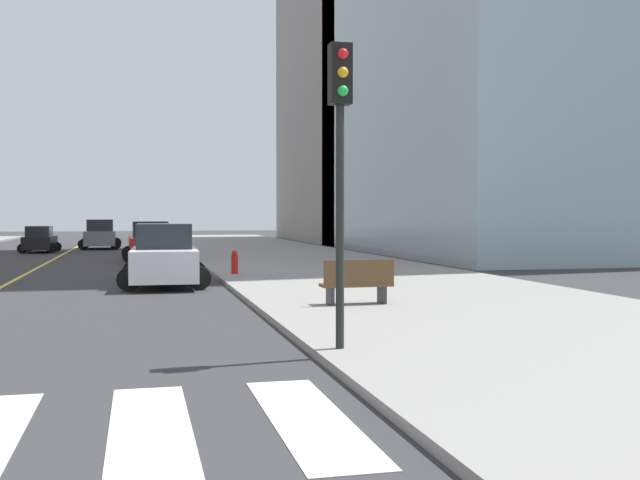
{
  "coord_description": "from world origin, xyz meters",
  "views": [
    {
      "loc": [
        4.38,
        -4.61,
        2.38
      ],
      "look_at": [
        11.39,
        24.7,
        1.38
      ],
      "focal_mm": 42.84,
      "sensor_mm": 36.0,
      "label": 1
    }
  ],
  "objects_px": {
    "fire_hydrant": "(235,262)",
    "car_gray_third": "(100,235)",
    "traffic_light_near_corner": "(340,136)",
    "car_red_second": "(150,243)",
    "park_bench": "(357,283)",
    "car_white_nearest": "(164,257)",
    "car_black_fourth": "(40,240)"
  },
  "relations": [
    {
      "from": "fire_hydrant",
      "to": "car_gray_third",
      "type": "bearing_deg",
      "value": 102.94
    },
    {
      "from": "car_gray_third",
      "to": "traffic_light_near_corner",
      "type": "distance_m",
      "value": 43.66
    },
    {
      "from": "fire_hydrant",
      "to": "traffic_light_near_corner",
      "type": "bearing_deg",
      "value": -90.99
    },
    {
      "from": "car_red_second",
      "to": "park_bench",
      "type": "relative_size",
      "value": 2.55
    },
    {
      "from": "car_white_nearest",
      "to": "fire_hydrant",
      "type": "distance_m",
      "value": 4.05
    },
    {
      "from": "car_black_fourth",
      "to": "park_bench",
      "type": "bearing_deg",
      "value": -69.41
    },
    {
      "from": "car_gray_third",
      "to": "car_black_fourth",
      "type": "xyz_separation_m",
      "value": [
        -3.46,
        -4.57,
        -0.18
      ]
    },
    {
      "from": "car_white_nearest",
      "to": "car_gray_third",
      "type": "distance_m",
      "value": 29.82
    },
    {
      "from": "car_white_nearest",
      "to": "car_black_fourth",
      "type": "relative_size",
      "value": 1.25
    },
    {
      "from": "car_white_nearest",
      "to": "traffic_light_near_corner",
      "type": "height_order",
      "value": "traffic_light_near_corner"
    },
    {
      "from": "car_gray_third",
      "to": "traffic_light_near_corner",
      "type": "bearing_deg",
      "value": 96.72
    },
    {
      "from": "car_red_second",
      "to": "fire_hydrant",
      "type": "height_order",
      "value": "car_red_second"
    },
    {
      "from": "car_black_fourth",
      "to": "car_white_nearest",
      "type": "bearing_deg",
      "value": -73.2
    },
    {
      "from": "fire_hydrant",
      "to": "car_black_fourth",
      "type": "bearing_deg",
      "value": 113.46
    },
    {
      "from": "car_white_nearest",
      "to": "park_bench",
      "type": "relative_size",
      "value": 2.61
    },
    {
      "from": "park_bench",
      "to": "traffic_light_near_corner",
      "type": "bearing_deg",
      "value": 160.13
    },
    {
      "from": "car_red_second",
      "to": "park_bench",
      "type": "xyz_separation_m",
      "value": [
        4.69,
        -21.86,
        -0.26
      ]
    },
    {
      "from": "park_bench",
      "to": "fire_hydrant",
      "type": "bearing_deg",
      "value": 8.32
    },
    {
      "from": "car_black_fourth",
      "to": "park_bench",
      "type": "relative_size",
      "value": 2.09
    },
    {
      "from": "car_white_nearest",
      "to": "fire_hydrant",
      "type": "bearing_deg",
      "value": -130.46
    },
    {
      "from": "traffic_light_near_corner",
      "to": "park_bench",
      "type": "xyz_separation_m",
      "value": [
        2.03,
        5.94,
        -3.0
      ]
    },
    {
      "from": "car_white_nearest",
      "to": "car_gray_third",
      "type": "relative_size",
      "value": 1.02
    },
    {
      "from": "car_black_fourth",
      "to": "park_bench",
      "type": "height_order",
      "value": "car_black_fourth"
    },
    {
      "from": "car_black_fourth",
      "to": "fire_hydrant",
      "type": "xyz_separation_m",
      "value": [
        9.58,
        -22.08,
        -0.2
      ]
    },
    {
      "from": "car_red_second",
      "to": "car_gray_third",
      "type": "xyz_separation_m",
      "value": [
        -3.18,
        15.38,
        0.0
      ]
    },
    {
      "from": "car_red_second",
      "to": "car_black_fourth",
      "type": "distance_m",
      "value": 12.69
    },
    {
      "from": "car_white_nearest",
      "to": "car_black_fourth",
      "type": "height_order",
      "value": "car_white_nearest"
    },
    {
      "from": "car_red_second",
      "to": "car_gray_third",
      "type": "height_order",
      "value": "car_gray_third"
    },
    {
      "from": "car_gray_third",
      "to": "car_black_fourth",
      "type": "distance_m",
      "value": 5.73
    },
    {
      "from": "park_bench",
      "to": "car_gray_third",
      "type": "bearing_deg",
      "value": 10.9
    },
    {
      "from": "car_red_second",
      "to": "traffic_light_near_corner",
      "type": "distance_m",
      "value": 28.06
    },
    {
      "from": "car_gray_third",
      "to": "fire_hydrant",
      "type": "bearing_deg",
      "value": 101.96
    }
  ]
}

